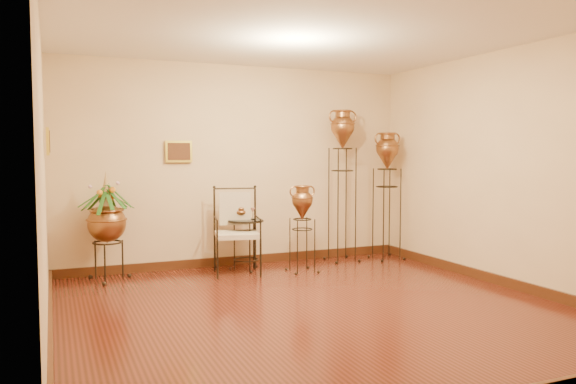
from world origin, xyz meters
name	(u,v)px	position (x,y,z in m)	size (l,w,h in m)	color
ground	(315,309)	(0.00, 0.00, 0.00)	(5.00, 5.00, 0.00)	#581E14
room_shell	(315,138)	(-0.01, 0.01, 1.73)	(5.02, 5.02, 2.81)	beige
amphora_tall	(342,184)	(1.47, 2.15, 1.14)	(0.58, 0.58, 2.22)	black
amphora_mid	(387,195)	(2.15, 2.02, 0.96)	(0.47, 0.47, 1.91)	black
amphora_short	(302,228)	(0.62, 1.68, 0.58)	(0.41, 0.41, 1.17)	black
planter_urn	(107,218)	(-1.82, 2.15, 0.77)	(0.98, 0.98, 1.39)	black
armchair	(237,231)	(-0.23, 1.88, 0.57)	(0.74, 0.71, 1.13)	black
side_table	(246,244)	(-0.04, 2.08, 0.36)	(0.48, 0.48, 0.87)	black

